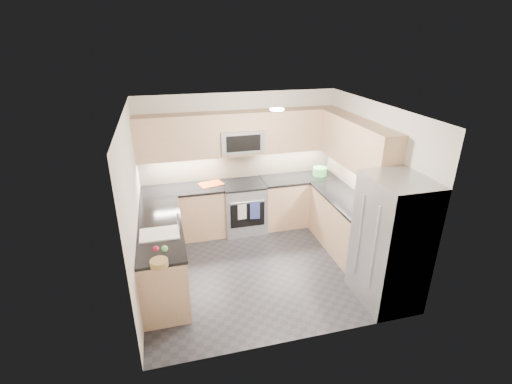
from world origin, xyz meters
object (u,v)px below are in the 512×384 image
at_px(utensil_bowl, 320,171).
at_px(fruit_basket, 159,263).
at_px(refrigerator, 391,242).
at_px(gas_range, 243,207).
at_px(microwave, 241,140).
at_px(cutting_board, 211,184).

bearing_deg(utensil_bowl, fruit_basket, -142.69).
distance_m(refrigerator, utensil_bowl, 2.45).
height_order(gas_range, utensil_bowl, utensil_bowl).
height_order(gas_range, fruit_basket, fruit_basket).
relative_size(refrigerator, utensil_bowl, 6.78).
xyz_separation_m(utensil_bowl, fruit_basket, (-3.02, -2.30, -0.04)).
xyz_separation_m(gas_range, utensil_bowl, (1.50, 0.03, 0.56)).
bearing_deg(microwave, refrigerator, -60.38).
relative_size(gas_range, cutting_board, 2.21).
bearing_deg(microwave, gas_range, -90.00).
xyz_separation_m(gas_range, fruit_basket, (-1.52, -2.27, 0.52)).
distance_m(gas_range, utensil_bowl, 1.60).
bearing_deg(cutting_board, fruit_basket, -111.86).
distance_m(utensil_bowl, fruit_basket, 3.80).
bearing_deg(refrigerator, microwave, 119.62).
bearing_deg(fruit_basket, microwave, 57.70).
distance_m(refrigerator, fruit_basket, 2.97).
relative_size(gas_range, microwave, 1.20).
distance_m(microwave, fruit_basket, 2.93).
bearing_deg(gas_range, refrigerator, -59.12).
distance_m(microwave, refrigerator, 3.04).
relative_size(gas_range, refrigerator, 0.51).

